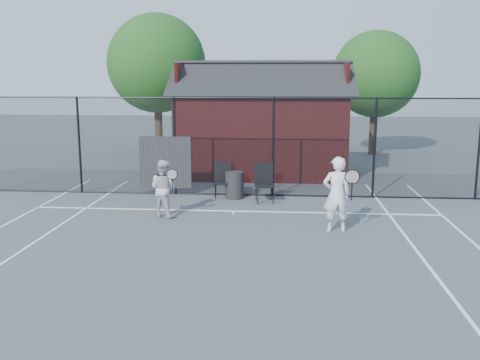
# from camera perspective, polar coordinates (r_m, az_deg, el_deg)

# --- Properties ---
(ground) EXTENTS (80.00, 80.00, 0.00)m
(ground) POSITION_cam_1_polar(r_m,az_deg,el_deg) (11.62, -2.00, -6.96)
(ground) COLOR #43484D
(ground) RESTS_ON ground
(court_lines) EXTENTS (11.02, 18.00, 0.01)m
(court_lines) POSITION_cam_1_polar(r_m,az_deg,el_deg) (10.38, -2.85, -9.15)
(court_lines) COLOR white
(court_lines) RESTS_ON ground
(fence) EXTENTS (22.04, 3.00, 3.00)m
(fence) POSITION_cam_1_polar(r_m,az_deg,el_deg) (16.20, -1.06, 3.37)
(fence) COLOR black
(fence) RESTS_ON ground
(clubhouse) EXTENTS (6.50, 4.36, 4.19)m
(clubhouse) POSITION_cam_1_polar(r_m,az_deg,el_deg) (20.10, 2.37, 5.27)
(clubhouse) COLOR maroon
(clubhouse) RESTS_ON ground
(tree_left) EXTENTS (4.48, 4.48, 6.44)m
(tree_left) POSITION_cam_1_polar(r_m,az_deg,el_deg) (25.17, -8.86, 12.16)
(tree_left) COLOR black
(tree_left) RESTS_ON ground
(tree_right) EXTENTS (3.97, 3.97, 5.70)m
(tree_right) POSITION_cam_1_polar(r_m,az_deg,el_deg) (25.83, 14.28, 10.85)
(tree_right) COLOR black
(tree_right) RESTS_ON ground
(player_front) EXTENTS (0.82, 0.62, 1.78)m
(player_front) POSITION_cam_1_polar(r_m,az_deg,el_deg) (12.62, 10.28, -1.50)
(player_front) COLOR white
(player_front) RESTS_ON ground
(player_back) EXTENTS (0.89, 0.81, 1.49)m
(player_back) POSITION_cam_1_polar(r_m,az_deg,el_deg) (13.93, -8.17, -0.89)
(player_back) COLOR silver
(player_back) RESTS_ON ground
(chair_left) EXTENTS (0.61, 0.63, 1.11)m
(chair_left) POSITION_cam_1_polar(r_m,az_deg,el_deg) (15.40, 2.64, -0.40)
(chair_left) COLOR black
(chair_left) RESTS_ON ground
(chair_right) EXTENTS (0.54, 0.56, 1.04)m
(chair_right) POSITION_cam_1_polar(r_m,az_deg,el_deg) (15.98, -1.89, -0.10)
(chair_right) COLOR black
(chair_right) RESTS_ON ground
(waste_bin) EXTENTS (0.64, 0.64, 0.80)m
(waste_bin) POSITION_cam_1_polar(r_m,az_deg,el_deg) (15.97, -0.60, -0.54)
(waste_bin) COLOR #242424
(waste_bin) RESTS_ON ground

